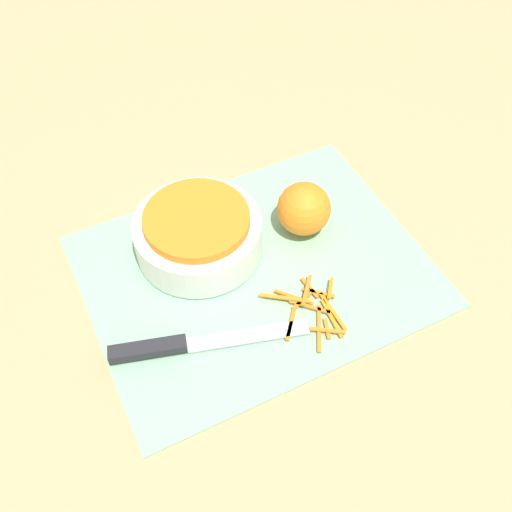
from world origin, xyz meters
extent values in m
plane|color=tan|center=(0.00, 0.00, 0.00)|extent=(4.00, 4.00, 0.00)
cube|color=#84B793|center=(0.00, 0.00, 0.00)|extent=(0.47, 0.37, 0.01)
cylinder|color=silver|center=(-0.06, 0.07, 0.03)|extent=(0.18, 0.18, 0.06)
cylinder|color=orange|center=(-0.06, 0.07, 0.07)|extent=(0.15, 0.15, 0.02)
cube|color=#232328|center=(-0.18, -0.06, 0.01)|extent=(0.10, 0.05, 0.02)
cube|color=silver|center=(-0.06, -0.09, 0.01)|extent=(0.16, 0.07, 0.00)
sphere|color=orange|center=(0.10, 0.04, 0.05)|extent=(0.08, 0.08, 0.08)
cube|color=orange|center=(0.03, -0.08, 0.01)|extent=(0.04, 0.02, 0.00)
cube|color=orange|center=(0.04, -0.13, 0.01)|extent=(0.02, 0.03, 0.00)
cube|color=orange|center=(0.06, -0.08, 0.01)|extent=(0.04, 0.03, 0.00)
cube|color=orange|center=(0.05, -0.06, 0.01)|extent=(0.01, 0.04, 0.00)
cube|color=orange|center=(0.00, -0.10, 0.01)|extent=(0.04, 0.04, 0.00)
cube|color=orange|center=(0.01, -0.06, 0.01)|extent=(0.05, 0.04, 0.00)
cube|color=orange|center=(0.02, -0.07, 0.01)|extent=(0.04, 0.05, 0.00)
cube|color=orange|center=(0.03, -0.13, 0.01)|extent=(0.04, 0.06, 0.00)
cube|color=orange|center=(0.06, -0.11, 0.01)|extent=(0.01, 0.07, 0.00)
cube|color=orange|center=(0.04, -0.07, 0.01)|extent=(0.04, 0.04, 0.00)
cube|color=orange|center=(0.05, -0.12, 0.01)|extent=(0.01, 0.06, 0.00)
cube|color=orange|center=(0.01, -0.07, 0.01)|extent=(0.06, 0.05, 0.00)
cube|color=orange|center=(0.07, -0.08, 0.01)|extent=(0.03, 0.03, 0.00)
cube|color=orange|center=(0.04, -0.14, 0.01)|extent=(0.04, 0.03, 0.00)
cube|color=orange|center=(0.04, -0.09, 0.01)|extent=(0.04, 0.04, 0.00)
camera|label=1|loc=(-0.23, -0.46, 0.68)|focal=42.00mm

